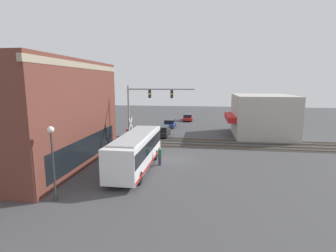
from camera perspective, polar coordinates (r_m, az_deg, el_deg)
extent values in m
plane|color=#424244|center=(26.82, 0.86, -7.27)|extent=(120.00, 120.00, 0.00)
cube|color=brown|center=(27.19, -26.04, 2.49)|extent=(15.73, 9.01, 9.74)
cube|color=gray|center=(24.89, -18.25, 12.39)|extent=(15.93, 0.36, 0.50)
cube|color=black|center=(25.53, -17.18, -4.61)|extent=(13.21, 0.12, 2.20)
cube|color=#B2ADA3|center=(40.54, 19.82, 2.18)|extent=(10.03, 7.99, 5.92)
cube|color=red|center=(39.90, 13.39, 1.85)|extent=(7.02, 1.20, 0.80)
cube|color=white|center=(23.70, -6.92, -5.21)|extent=(10.59, 2.55, 2.65)
cube|color=black|center=(23.60, -6.94, -4.28)|extent=(10.38, 2.59, 1.11)
cube|color=#B21E1E|center=(24.01, -6.87, -7.87)|extent=(10.38, 2.58, 0.24)
cube|color=#A5A8AA|center=(23.38, -6.99, -1.93)|extent=(9.00, 2.17, 0.12)
cylinder|color=black|center=(26.92, -5.17, -6.14)|extent=(1.00, 2.57, 1.00)
cylinder|color=black|center=(20.87, -9.37, -10.93)|extent=(1.00, 2.57, 1.00)
cylinder|color=gray|center=(30.88, -8.54, 1.86)|extent=(0.20, 0.20, 7.37)
cylinder|color=gray|center=(29.75, -1.60, 8.02)|extent=(0.16, 7.59, 0.16)
cube|color=black|center=(30.01, -3.99, 6.96)|extent=(0.30, 0.27, 0.90)
sphere|color=yellow|center=(29.85, -4.06, 6.95)|extent=(0.20, 0.20, 0.20)
cube|color=black|center=(29.59, 0.84, 6.95)|extent=(0.30, 0.27, 0.90)
sphere|color=yellow|center=(29.42, 0.80, 6.93)|extent=(0.20, 0.20, 0.20)
cylinder|color=gray|center=(30.50, -8.08, -1.82)|extent=(0.14, 0.14, 3.60)
cube|color=white|center=(30.27, -8.14, 0.60)|extent=(1.41, 0.06, 1.41)
cube|color=white|center=(30.27, -8.14, 0.60)|extent=(1.41, 0.06, 1.41)
cylinder|color=#38383A|center=(30.40, -8.10, -0.89)|extent=(0.08, 0.90, 0.08)
sphere|color=red|center=(30.23, -7.31, -0.93)|extent=(0.28, 0.28, 0.28)
sphere|color=red|center=(30.48, -8.94, -0.89)|extent=(0.28, 0.28, 0.28)
cylinder|color=#38383A|center=(19.48, -23.27, -13.92)|extent=(0.28, 0.28, 0.50)
cylinder|color=#38383A|center=(18.79, -23.67, -8.24)|extent=(0.12, 0.12, 4.55)
sphere|color=white|center=(18.22, -24.19, -0.73)|extent=(0.44, 0.44, 0.44)
cube|color=#332D28|center=(32.57, 2.19, -4.22)|extent=(2.60, 60.00, 0.03)
cube|color=#6B6056|center=(31.86, 2.06, -4.42)|extent=(0.07, 60.00, 0.15)
cube|color=#6B6056|center=(33.25, 2.32, -3.83)|extent=(0.07, 60.00, 0.15)
cube|color=#332D28|center=(35.67, 2.72, -3.01)|extent=(2.60, 60.00, 0.03)
cube|color=#6B6056|center=(34.96, 2.61, -3.16)|extent=(0.07, 60.00, 0.15)
cube|color=#6B6056|center=(36.35, 2.83, -2.67)|extent=(0.07, 60.00, 0.15)
cube|color=black|center=(37.90, -1.20, -1.43)|extent=(4.48, 1.80, 0.59)
cube|color=black|center=(37.57, -1.26, -0.54)|extent=(2.46, 1.62, 0.69)
cylinder|color=black|center=(39.29, -0.87, -1.37)|extent=(0.64, 1.82, 0.64)
cylinder|color=black|center=(36.60, -1.55, -2.19)|extent=(0.64, 1.82, 0.64)
cube|color=navy|center=(45.62, 0.40, 0.39)|extent=(4.21, 1.80, 0.50)
cube|color=black|center=(45.33, 0.37, 1.05)|extent=(2.31, 1.62, 0.62)
cylinder|color=black|center=(46.92, 0.61, 0.42)|extent=(0.64, 1.82, 0.64)
cylinder|color=black|center=(44.37, 0.18, -0.11)|extent=(0.64, 1.82, 0.64)
cube|color=#B21E19|center=(53.62, 4.36, 1.73)|extent=(4.62, 1.80, 0.49)
cube|color=black|center=(53.32, 4.35, 2.28)|extent=(2.54, 1.62, 0.61)
cylinder|color=black|center=(55.06, 4.45, 1.74)|extent=(0.64, 1.82, 0.64)
cylinder|color=black|center=(52.23, 4.25, 1.32)|extent=(0.64, 1.82, 0.64)
cylinder|color=#2D3351|center=(30.38, -6.72, -4.50)|extent=(0.28, 0.28, 0.84)
cylinder|color=#195933|center=(30.20, -6.75, -3.07)|extent=(0.34, 0.34, 0.70)
sphere|color=tan|center=(30.10, -6.77, -2.21)|extent=(0.23, 0.23, 0.23)
cylinder|color=#2D3351|center=(24.93, -1.78, -7.60)|extent=(0.28, 0.28, 0.82)
cylinder|color=#195933|center=(24.72, -1.79, -5.93)|extent=(0.34, 0.34, 0.68)
sphere|color=tan|center=(24.60, -1.80, -4.91)|extent=(0.22, 0.22, 0.22)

